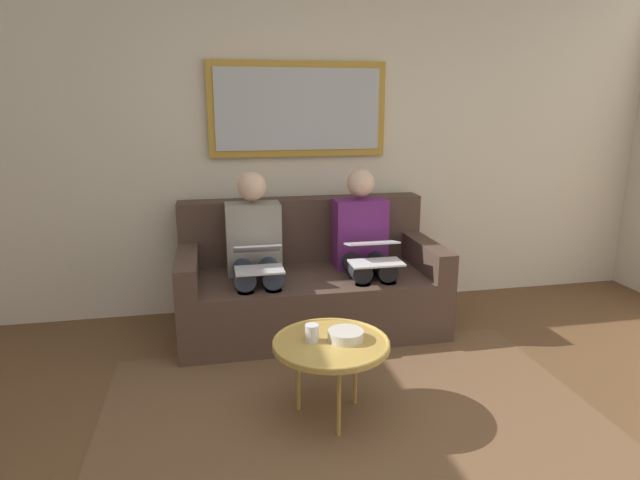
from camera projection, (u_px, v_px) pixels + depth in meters
name	position (u px, v px, depth m)	size (l,w,h in m)	color
wall_rear	(297.00, 143.00, 4.14)	(6.00, 0.12, 2.60)	beige
area_rug	(353.00, 418.00, 2.80)	(2.60, 1.80, 0.01)	brown
couch	(309.00, 284.00, 3.93)	(1.84, 0.90, 0.90)	#4C382D
framed_mirror	(298.00, 109.00, 3.99)	(1.33, 0.05, 0.69)	#B7892D
coffee_table	(331.00, 344.00, 2.73)	(0.60, 0.60, 0.43)	tan
cup	(312.00, 333.00, 2.72)	(0.07, 0.07, 0.09)	silver
bowl	(346.00, 335.00, 2.74)	(0.18, 0.18, 0.05)	beige
person_left	(363.00, 244.00, 3.86)	(0.38, 0.58, 1.14)	#66236B
laptop_white	(374.00, 252.00, 3.62)	(0.35, 0.32, 0.14)	white
person_right	(255.00, 250.00, 3.71)	(0.38, 0.58, 1.14)	gray
laptop_silver	(258.00, 258.00, 3.48)	(0.31, 0.35, 0.15)	silver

